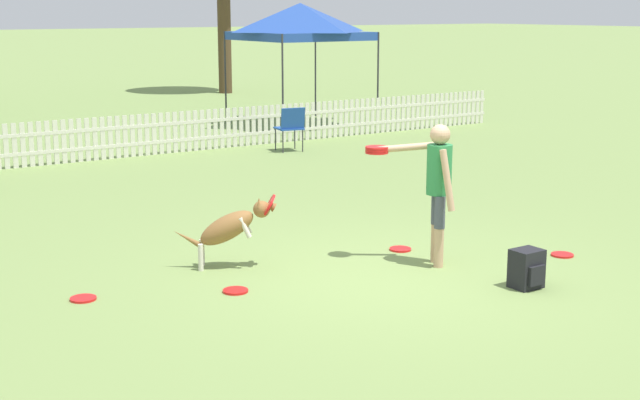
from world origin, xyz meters
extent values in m
plane|color=olive|center=(0.00, 0.00, 0.00)|extent=(240.00, 240.00, 0.00)
cylinder|color=tan|center=(0.69, -0.09, 0.22)|extent=(0.11, 0.11, 0.45)
cylinder|color=#474C5B|center=(0.69, -0.09, 0.63)|extent=(0.12, 0.12, 0.37)
cylinder|color=tan|center=(0.79, 0.08, 0.22)|extent=(0.11, 0.11, 0.45)
cylinder|color=#474C5B|center=(0.79, 0.08, 0.63)|extent=(0.12, 0.12, 0.37)
cylinder|color=#2D8447|center=(0.74, 0.00, 1.09)|extent=(0.38, 0.38, 0.56)
sphere|color=tan|center=(0.74, 0.00, 1.48)|extent=(0.22, 0.22, 0.22)
cylinder|color=tan|center=(0.68, -0.20, 1.01)|extent=(0.15, 0.21, 0.68)
cylinder|color=tan|center=(0.56, 0.35, 1.31)|extent=(0.59, 0.47, 0.14)
cylinder|color=red|center=(0.29, 0.55, 1.25)|extent=(0.26, 0.26, 0.02)
cylinder|color=red|center=(0.29, 0.55, 1.28)|extent=(0.26, 0.26, 0.02)
cylinder|color=red|center=(0.29, 0.55, 1.31)|extent=(0.26, 0.26, 0.02)
ellipsoid|color=olive|center=(-1.29, 1.22, 0.46)|extent=(0.76, 0.62, 0.54)
ellipsoid|color=silver|center=(-1.29, 1.22, 0.41)|extent=(0.40, 0.33, 0.26)
sphere|color=olive|center=(-0.95, 1.02, 0.67)|extent=(0.19, 0.19, 0.19)
cone|color=olive|center=(-0.88, 0.97, 0.71)|extent=(0.20, 0.18, 0.15)
cylinder|color=red|center=(-0.88, 0.97, 0.71)|extent=(0.26, 0.30, 0.24)
cone|color=olive|center=(-0.95, 1.08, 0.74)|extent=(0.06, 0.06, 0.09)
cone|color=olive|center=(-1.01, 0.98, 0.74)|extent=(0.06, 0.06, 0.09)
cylinder|color=silver|center=(-1.48, 1.46, 0.15)|extent=(0.06, 0.06, 0.30)
cylinder|color=silver|center=(-1.59, 1.28, 0.15)|extent=(0.06, 0.06, 0.30)
cylinder|color=silver|center=(-1.06, 1.19, 0.48)|extent=(0.16, 0.12, 0.24)
cylinder|color=silver|center=(-1.16, 1.03, 0.48)|extent=(0.16, 0.12, 0.24)
cone|color=olive|center=(-1.67, 1.45, 0.35)|extent=(0.30, 0.22, 0.22)
cylinder|color=red|center=(-1.64, 0.40, 0.01)|extent=(0.26, 0.26, 0.02)
cylinder|color=red|center=(-3.02, 1.03, 0.01)|extent=(0.26, 0.26, 0.02)
cylinder|color=red|center=(0.78, 0.70, 0.01)|extent=(0.26, 0.26, 0.02)
cylinder|color=red|center=(2.20, -0.56, 0.01)|extent=(0.26, 0.26, 0.02)
cube|color=black|center=(0.94, -1.17, 0.20)|extent=(0.31, 0.25, 0.41)
cube|color=black|center=(0.94, -1.31, 0.16)|extent=(0.22, 0.04, 0.20)
cube|color=silver|center=(0.00, 9.00, 0.25)|extent=(20.53, 0.04, 0.06)
cube|color=silver|center=(0.00, 9.00, 0.59)|extent=(20.53, 0.04, 0.06)
cube|color=silver|center=(-1.59, 9.00, 0.41)|extent=(0.09, 0.02, 0.82)
cube|color=silver|center=(-1.43, 9.00, 0.41)|extent=(0.09, 0.02, 0.82)
cube|color=silver|center=(-1.28, 9.00, 0.41)|extent=(0.09, 0.02, 0.82)
cube|color=silver|center=(-1.13, 9.00, 0.41)|extent=(0.09, 0.02, 0.82)
cube|color=silver|center=(-0.98, 9.00, 0.41)|extent=(0.09, 0.02, 0.82)
cube|color=silver|center=(-0.83, 9.00, 0.41)|extent=(0.09, 0.02, 0.82)
cube|color=silver|center=(-0.68, 9.00, 0.41)|extent=(0.09, 0.02, 0.82)
cube|color=silver|center=(-0.53, 9.00, 0.41)|extent=(0.09, 0.02, 0.82)
cube|color=silver|center=(-0.38, 9.00, 0.41)|extent=(0.09, 0.02, 0.82)
cube|color=silver|center=(-0.23, 9.00, 0.41)|extent=(0.09, 0.02, 0.82)
cube|color=silver|center=(-0.08, 9.00, 0.41)|extent=(0.09, 0.02, 0.82)
cube|color=silver|center=(0.08, 9.00, 0.41)|extent=(0.09, 0.02, 0.82)
cube|color=silver|center=(0.23, 9.00, 0.41)|extent=(0.09, 0.02, 0.82)
cube|color=silver|center=(0.38, 9.00, 0.41)|extent=(0.09, 0.02, 0.82)
cube|color=silver|center=(0.53, 9.00, 0.41)|extent=(0.09, 0.02, 0.82)
cube|color=silver|center=(0.68, 9.00, 0.41)|extent=(0.09, 0.02, 0.82)
cube|color=silver|center=(0.83, 9.00, 0.41)|extent=(0.09, 0.02, 0.82)
cube|color=silver|center=(0.98, 9.00, 0.41)|extent=(0.09, 0.02, 0.82)
cube|color=silver|center=(1.13, 9.00, 0.41)|extent=(0.09, 0.02, 0.82)
cube|color=silver|center=(1.28, 9.00, 0.41)|extent=(0.09, 0.02, 0.82)
cube|color=silver|center=(1.43, 9.00, 0.41)|extent=(0.09, 0.02, 0.82)
cube|color=silver|center=(1.59, 9.00, 0.41)|extent=(0.09, 0.02, 0.82)
cube|color=silver|center=(1.74, 9.00, 0.41)|extent=(0.09, 0.02, 0.82)
cube|color=silver|center=(1.89, 9.00, 0.41)|extent=(0.09, 0.02, 0.82)
cube|color=silver|center=(2.04, 9.00, 0.41)|extent=(0.09, 0.02, 0.82)
cube|color=silver|center=(2.19, 9.00, 0.41)|extent=(0.09, 0.02, 0.82)
cube|color=silver|center=(2.34, 9.00, 0.41)|extent=(0.09, 0.02, 0.82)
cube|color=silver|center=(2.49, 9.00, 0.41)|extent=(0.09, 0.02, 0.82)
cube|color=silver|center=(2.64, 9.00, 0.41)|extent=(0.09, 0.02, 0.82)
cube|color=silver|center=(2.79, 9.00, 0.41)|extent=(0.09, 0.02, 0.82)
cube|color=silver|center=(2.94, 9.00, 0.41)|extent=(0.09, 0.02, 0.82)
cube|color=silver|center=(3.10, 9.00, 0.41)|extent=(0.09, 0.02, 0.82)
cube|color=silver|center=(3.25, 9.00, 0.41)|extent=(0.09, 0.02, 0.82)
cube|color=silver|center=(3.40, 9.00, 0.41)|extent=(0.09, 0.02, 0.82)
cube|color=silver|center=(3.55, 9.00, 0.41)|extent=(0.09, 0.02, 0.82)
cube|color=silver|center=(3.70, 9.00, 0.41)|extent=(0.09, 0.02, 0.82)
cube|color=silver|center=(3.85, 9.00, 0.41)|extent=(0.09, 0.02, 0.82)
cube|color=silver|center=(4.00, 9.00, 0.41)|extent=(0.09, 0.02, 0.82)
cube|color=silver|center=(4.15, 9.00, 0.41)|extent=(0.09, 0.02, 0.82)
cube|color=silver|center=(4.30, 9.00, 0.41)|extent=(0.09, 0.02, 0.82)
cube|color=silver|center=(4.45, 9.00, 0.41)|extent=(0.09, 0.02, 0.82)
cube|color=silver|center=(4.61, 9.00, 0.41)|extent=(0.09, 0.02, 0.82)
cube|color=silver|center=(4.76, 9.00, 0.41)|extent=(0.09, 0.02, 0.82)
cube|color=silver|center=(4.91, 9.00, 0.41)|extent=(0.09, 0.02, 0.82)
cube|color=silver|center=(5.06, 9.00, 0.41)|extent=(0.09, 0.02, 0.82)
cube|color=silver|center=(5.21, 9.00, 0.41)|extent=(0.09, 0.02, 0.82)
cube|color=silver|center=(5.36, 9.00, 0.41)|extent=(0.09, 0.02, 0.82)
cube|color=silver|center=(5.51, 9.00, 0.41)|extent=(0.09, 0.02, 0.82)
cube|color=silver|center=(5.66, 9.00, 0.41)|extent=(0.09, 0.02, 0.82)
cube|color=silver|center=(5.81, 9.00, 0.41)|extent=(0.09, 0.02, 0.82)
cube|color=silver|center=(5.96, 9.00, 0.41)|extent=(0.09, 0.02, 0.82)
cube|color=silver|center=(6.12, 9.00, 0.41)|extent=(0.09, 0.02, 0.82)
cube|color=silver|center=(6.27, 9.00, 0.41)|extent=(0.09, 0.02, 0.82)
cube|color=silver|center=(6.42, 9.00, 0.41)|extent=(0.09, 0.02, 0.82)
cube|color=silver|center=(6.57, 9.00, 0.41)|extent=(0.09, 0.02, 0.82)
cube|color=silver|center=(6.72, 9.00, 0.41)|extent=(0.09, 0.02, 0.82)
cube|color=silver|center=(6.87, 9.00, 0.41)|extent=(0.09, 0.02, 0.82)
cube|color=silver|center=(7.02, 9.00, 0.41)|extent=(0.09, 0.02, 0.82)
cube|color=silver|center=(7.17, 9.00, 0.41)|extent=(0.09, 0.02, 0.82)
cube|color=silver|center=(7.32, 9.00, 0.41)|extent=(0.09, 0.02, 0.82)
cube|color=silver|center=(7.47, 9.00, 0.41)|extent=(0.09, 0.02, 0.82)
cube|color=silver|center=(7.63, 9.00, 0.41)|extent=(0.09, 0.02, 0.82)
cube|color=silver|center=(7.78, 9.00, 0.41)|extent=(0.09, 0.02, 0.82)
cube|color=silver|center=(7.93, 9.00, 0.41)|extent=(0.09, 0.02, 0.82)
cube|color=silver|center=(8.08, 9.00, 0.41)|extent=(0.09, 0.02, 0.82)
cube|color=silver|center=(8.23, 9.00, 0.41)|extent=(0.09, 0.02, 0.82)
cube|color=silver|center=(8.38, 9.00, 0.41)|extent=(0.09, 0.02, 0.82)
cube|color=silver|center=(8.53, 9.00, 0.41)|extent=(0.09, 0.02, 0.82)
cube|color=silver|center=(8.68, 9.00, 0.41)|extent=(0.09, 0.02, 0.82)
cube|color=silver|center=(8.83, 9.00, 0.41)|extent=(0.09, 0.02, 0.82)
cube|color=silver|center=(8.98, 9.00, 0.41)|extent=(0.09, 0.02, 0.82)
cube|color=silver|center=(9.14, 9.00, 0.41)|extent=(0.09, 0.02, 0.82)
cube|color=silver|center=(9.29, 9.00, 0.41)|extent=(0.09, 0.02, 0.82)
cube|color=silver|center=(9.44, 9.00, 0.41)|extent=(0.09, 0.02, 0.82)
cube|color=silver|center=(9.59, 9.00, 0.41)|extent=(0.09, 0.02, 0.82)
cube|color=silver|center=(9.74, 9.00, 0.41)|extent=(0.09, 0.02, 0.82)
cube|color=silver|center=(9.89, 9.00, 0.41)|extent=(0.09, 0.02, 0.82)
cube|color=silver|center=(10.04, 9.00, 0.41)|extent=(0.09, 0.02, 0.82)
cube|color=silver|center=(10.19, 9.00, 0.41)|extent=(0.09, 0.02, 0.82)
cylinder|color=#333338|center=(3.99, 8.08, 0.23)|extent=(0.02, 0.02, 0.46)
cylinder|color=#333338|center=(3.57, 8.16, 0.23)|extent=(0.02, 0.02, 0.46)
cylinder|color=#333338|center=(3.91, 7.66, 0.23)|extent=(0.02, 0.02, 0.46)
cylinder|color=#333338|center=(3.50, 7.74, 0.23)|extent=(0.02, 0.02, 0.46)
cube|color=#1E4799|center=(3.74, 7.91, 0.46)|extent=(0.59, 0.59, 0.03)
cube|color=#1E4799|center=(3.70, 7.69, 0.68)|extent=(0.51, 0.18, 0.44)
cylinder|color=#333338|center=(4.83, 9.88, 1.14)|extent=(0.04, 0.04, 2.29)
cylinder|color=#333338|center=(7.55, 9.88, 1.14)|extent=(0.04, 0.04, 2.29)
cylinder|color=#333338|center=(4.83, 12.60, 1.14)|extent=(0.04, 0.04, 2.29)
cylinder|color=#333338|center=(7.55, 12.60, 1.14)|extent=(0.04, 0.04, 2.29)
cube|color=#23479E|center=(6.19, 11.24, 2.19)|extent=(2.72, 2.72, 0.20)
pyramid|color=#23479E|center=(6.19, 11.24, 2.63)|extent=(2.72, 2.72, 0.69)
cylinder|color=#4C3823|center=(8.74, 19.92, 2.69)|extent=(0.45, 0.45, 5.37)
camera|label=1|loc=(-5.81, -7.29, 2.84)|focal=50.00mm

